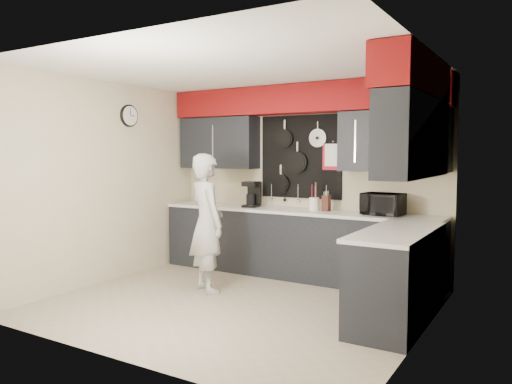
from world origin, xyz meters
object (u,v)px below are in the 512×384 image
Objects in this scene: utensil_crock at (314,204)px; person at (207,223)px; knife_block at (326,203)px; microwave at (383,204)px; coffee_maker at (252,194)px.

person is at bearing -125.26° from utensil_crock.
person is (-1.03, -1.22, -0.19)m from knife_block.
microwave reaches higher than utensil_crock.
utensil_crock is (-0.93, 0.03, -0.05)m from microwave.
knife_block is 1.61m from person.
microwave is 2.83× the size of utensil_crock.
person is (-1.79, -1.19, -0.22)m from microwave.
coffee_maker is (-0.92, -0.07, 0.10)m from utensil_crock.
person is (0.06, -1.15, -0.27)m from coffee_maker.
microwave is at bearing -1.92° from utensil_crock.
microwave is 0.29× the size of person.
person reaches higher than coffee_maker.
coffee_maker is (-1.09, -0.07, 0.08)m from knife_block.
utensil_crock is at bearing -95.08° from person.
person reaches higher than knife_block.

